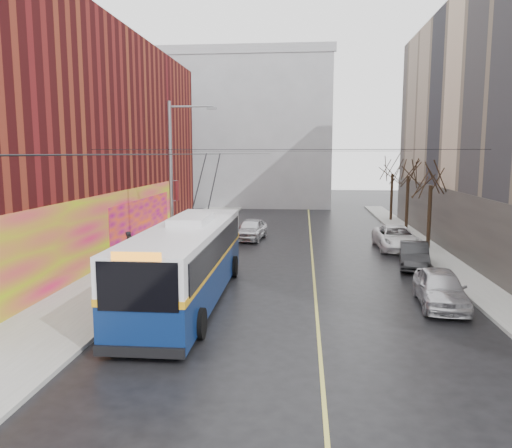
{
  "coord_description": "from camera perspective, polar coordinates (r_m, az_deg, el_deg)",
  "views": [
    {
      "loc": [
        0.91,
        -16.7,
        6.23
      ],
      "look_at": [
        -1.4,
        7.53,
        2.77
      ],
      "focal_mm": 35.0,
      "sensor_mm": 36.0,
      "label": 1
    }
  ],
  "objects": [
    {
      "name": "ground",
      "position": [
        17.85,
        2.22,
        -12.34
      ],
      "size": [
        140.0,
        140.0,
        0.0
      ],
      "primitive_type": "plane",
      "color": "black",
      "rests_on": "ground"
    },
    {
      "name": "sidewalk_left",
      "position": [
        30.68,
        -11.59,
        -3.66
      ],
      "size": [
        4.0,
        60.0,
        0.15
      ],
      "primitive_type": "cube",
      "color": "gray",
      "rests_on": "ground"
    },
    {
      "name": "sidewalk_right",
      "position": [
        30.45,
        20.77,
        -4.11
      ],
      "size": [
        2.0,
        60.0,
        0.15
      ],
      "primitive_type": "cube",
      "color": "gray",
      "rests_on": "ground"
    },
    {
      "name": "lane_line",
      "position": [
        31.33,
        6.42,
        -3.43
      ],
      "size": [
        0.12,
        50.0,
        0.01
      ],
      "primitive_type": "cube",
      "color": "#BFB74C",
      "rests_on": "ground"
    },
    {
      "name": "building_left",
      "position": [
        35.05,
        -23.68,
        8.66
      ],
      "size": [
        12.11,
        36.0,
        14.0
      ],
      "color": "#511012",
      "rests_on": "ground"
    },
    {
      "name": "building_far",
      "position": [
        62.14,
        -0.97,
        10.65
      ],
      "size": [
        20.5,
        12.1,
        18.0
      ],
      "color": "gray",
      "rests_on": "ground"
    },
    {
      "name": "streetlight_pole",
      "position": [
        27.65,
        -9.38,
        5.11
      ],
      "size": [
        2.65,
        0.6,
        9.0
      ],
      "color": "slate",
      "rests_on": "ground"
    },
    {
      "name": "catenary_wires",
      "position": [
        31.66,
        -0.83,
        8.11
      ],
      "size": [
        18.0,
        60.0,
        0.22
      ],
      "color": "black"
    },
    {
      "name": "tree_near",
      "position": [
        33.71,
        19.41,
        5.5
      ],
      "size": [
        3.2,
        3.2,
        6.4
      ],
      "color": "black",
      "rests_on": "ground"
    },
    {
      "name": "tree_mid",
      "position": [
        40.53,
        17.05,
        6.35
      ],
      "size": [
        3.2,
        3.2,
        6.68
      ],
      "color": "black",
      "rests_on": "ground"
    },
    {
      "name": "tree_far",
      "position": [
        47.41,
        15.36,
        6.48
      ],
      "size": [
        3.2,
        3.2,
        6.57
      ],
      "color": "black",
      "rests_on": "ground"
    },
    {
      "name": "puddle",
      "position": [
        18.22,
        -12.33,
        -12.09
      ],
      "size": [
        2.37,
        3.06,
        0.01
      ],
      "primitive_type": "cube",
      "color": "black",
      "rests_on": "ground"
    },
    {
      "name": "pigeons_flying",
      "position": [
        26.67,
        -1.73,
        10.63
      ],
      "size": [
        4.24,
        0.57,
        1.69
      ],
      "color": "slate"
    },
    {
      "name": "trolleybus",
      "position": [
        21.26,
        -7.87,
        -4.2
      ],
      "size": [
        3.16,
        13.22,
        6.24
      ],
      "rotation": [
        0.0,
        0.0,
        0.01
      ],
      "color": "#091D49",
      "rests_on": "ground"
    },
    {
      "name": "parked_car_a",
      "position": [
        21.92,
        20.31,
        -6.87
      ],
      "size": [
        2.11,
        4.6,
        1.53
      ],
      "primitive_type": "imported",
      "rotation": [
        0.0,
        0.0,
        -0.07
      ],
      "color": "silver",
      "rests_on": "ground"
    },
    {
      "name": "parked_car_b",
      "position": [
        28.71,
        17.61,
        -3.41
      ],
      "size": [
        2.16,
        4.42,
        1.39
      ],
      "primitive_type": "imported",
      "rotation": [
        0.0,
        0.0,
        -0.17
      ],
      "color": "black",
      "rests_on": "ground"
    },
    {
      "name": "parked_car_c",
      "position": [
        33.84,
        15.73,
        -1.53
      ],
      "size": [
        2.59,
        5.48,
        1.51
      ],
      "primitive_type": "imported",
      "rotation": [
        0.0,
        0.0,
        0.02
      ],
      "color": "white",
      "rests_on": "ground"
    },
    {
      "name": "following_car",
      "position": [
        36.31,
        -0.57,
        -0.58
      ],
      "size": [
        2.35,
        4.66,
        1.52
      ],
      "primitive_type": "imported",
      "rotation": [
        0.0,
        0.0,
        -0.13
      ],
      "color": "silver",
      "rests_on": "ground"
    },
    {
      "name": "pedestrian_a",
      "position": [
        29.02,
        -14.24,
        -2.51
      ],
      "size": [
        0.52,
        0.7,
        1.74
      ],
      "primitive_type": "imported",
      "rotation": [
        0.0,
        0.0,
        1.75
      ],
      "color": "black",
      "rests_on": "sidewalk_left"
    },
    {
      "name": "pedestrian_b",
      "position": [
        27.75,
        -14.11,
        -3.04
      ],
      "size": [
        0.9,
        1.0,
        1.68
      ],
      "primitive_type": "imported",
      "rotation": [
        0.0,
        0.0,
        1.19
      ],
      "color": "black",
      "rests_on": "sidewalk_left"
    },
    {
      "name": "pedestrian_c",
      "position": [
        27.34,
        -13.33,
        -3.36
      ],
      "size": [
        1.08,
        1.11,
        1.52
      ],
      "primitive_type": "imported",
      "rotation": [
        0.0,
        0.0,
        2.31
      ],
      "color": "black",
      "rests_on": "sidewalk_left"
    }
  ]
}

